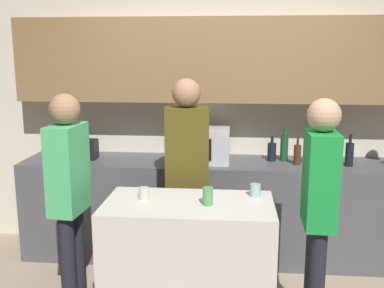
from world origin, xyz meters
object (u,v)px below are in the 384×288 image
at_px(person_right, 187,165).
at_px(cup_2, 144,193).
at_px(person_left, 69,188).
at_px(bottle_1, 284,147).
at_px(microwave, 201,145).
at_px(person_center, 319,200).
at_px(bottle_0, 272,151).
at_px(bottle_2, 297,154).
at_px(bottle_3, 309,152).
at_px(cup_1, 255,190).
at_px(cup_0, 208,196).
at_px(bottle_6, 349,154).
at_px(toaster, 83,149).
at_px(bottle_5, 331,149).
at_px(bottle_4, 321,150).

bearing_deg(person_right, cup_2, 57.93).
bearing_deg(person_left, bottle_1, 130.15).
distance_m(microwave, person_center, 1.43).
height_order(bottle_0, bottle_2, bottle_2).
xyz_separation_m(bottle_3, person_right, (-1.04, -0.55, -0.01)).
height_order(bottle_1, cup_2, bottle_1).
bearing_deg(bottle_0, cup_1, -100.72).
relative_size(cup_0, person_center, 0.07).
distance_m(bottle_0, bottle_6, 0.67).
bearing_deg(bottle_6, bottle_1, 164.32).
bearing_deg(toaster, person_center, -30.36).
relative_size(toaster, person_right, 0.15).
bearing_deg(bottle_0, bottle_5, 0.89).
distance_m(toaster, cup_2, 1.33).
height_order(microwave, cup_0, microwave).
xyz_separation_m(bottle_1, cup_2, (-1.07, -1.16, -0.10)).
bearing_deg(bottle_3, cup_2, -140.13).
height_order(bottle_6, cup_1, bottle_6).
relative_size(bottle_1, bottle_5, 1.06).
xyz_separation_m(bottle_2, person_left, (-1.71, -1.00, -0.05)).
height_order(bottle_2, person_left, person_left).
bearing_deg(bottle_5, cup_2, -142.12).
relative_size(person_center, person_right, 0.95).
height_order(toaster, cup_0, toaster).
distance_m(microwave, cup_2, 1.12).
bearing_deg(cup_0, bottle_4, 50.76).
height_order(person_left, person_center, person_left).
distance_m(bottle_2, bottle_6, 0.44).
xyz_separation_m(toaster, cup_1, (1.56, -0.95, -0.06)).
bearing_deg(cup_0, bottle_3, 54.15).
bearing_deg(person_right, bottle_4, -161.87).
distance_m(bottle_3, person_right, 1.18).
height_order(bottle_4, person_left, person_left).
relative_size(cup_1, cup_2, 1.10).
height_order(cup_0, cup_1, cup_0).
bearing_deg(person_left, bottle_5, 124.09).
relative_size(bottle_0, person_left, 0.14).
height_order(bottle_1, person_right, person_right).
xyz_separation_m(cup_0, person_right, (-0.20, 0.61, 0.05)).
bearing_deg(toaster, person_right, -28.14).
bearing_deg(bottle_0, cup_0, -112.54).
bearing_deg(bottle_2, toaster, 178.58).
bearing_deg(bottle_3, person_right, -152.15).
xyz_separation_m(bottle_6, cup_1, (-0.85, -0.89, -0.08)).
bearing_deg(bottle_2, cup_2, -138.88).
height_order(cup_1, person_right, person_right).
distance_m(bottle_1, cup_2, 1.59).
xyz_separation_m(bottle_5, cup_2, (-1.49, -1.16, -0.09)).
xyz_separation_m(cup_1, person_right, (-0.52, 0.40, 0.07)).
distance_m(bottle_0, cup_0, 1.34).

